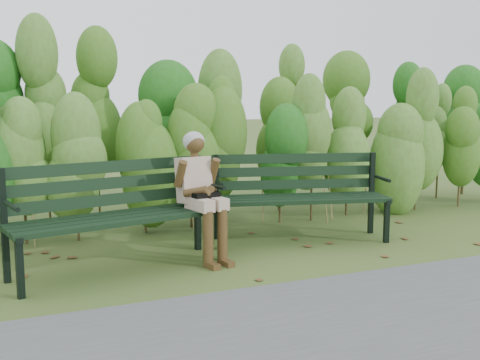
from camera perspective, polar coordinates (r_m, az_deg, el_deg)
name	(u,v)px	position (r m, az deg, el deg)	size (l,w,h in m)	color
ground	(253,256)	(5.88, 1.33, -7.70)	(80.00, 80.00, 0.00)	#3C5923
footpath	(385,337)	(4.08, 14.49, -15.15)	(60.00, 2.50, 0.01)	#474749
hedge_band	(195,127)	(7.40, -4.55, 5.41)	(11.04, 1.67, 2.42)	#47381E
leaf_litter	(228,267)	(5.48, -1.25, -8.85)	(5.73, 2.13, 0.01)	brown
bench_left	(116,206)	(5.46, -12.51, -2.62)	(2.14, 1.08, 1.02)	black
bench_right	(299,189)	(6.52, 5.96, -0.96)	(2.07, 1.10, 0.99)	black
seated_woman	(200,186)	(5.62, -4.04, -0.59)	(0.50, 0.73, 1.29)	#BEA392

